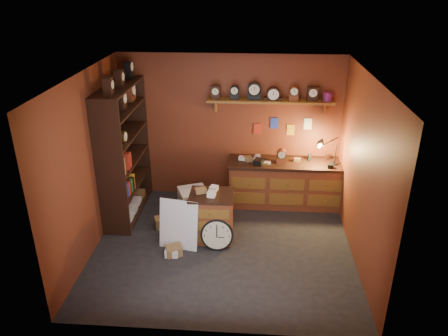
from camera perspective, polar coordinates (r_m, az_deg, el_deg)
floor at (r=7.02m, az=-0.13°, el=-10.18°), size 4.00×4.00×0.00m
room_shell at (r=6.31m, az=0.33°, el=3.38°), size 4.02×3.62×2.71m
shelving_unit at (r=7.61m, az=-13.18°, el=2.69°), size 0.47×1.60×2.58m
workbench at (r=8.07m, az=8.11°, el=-1.67°), size 2.11×0.66×1.36m
low_cabinet at (r=7.00m, az=-1.61°, el=-6.11°), size 0.69×0.58×0.88m
big_round_clock at (r=6.84m, az=-0.92°, el=-8.70°), size 0.51×0.17×0.51m
white_panel at (r=7.06m, az=-5.82°, el=-10.11°), size 0.63×0.27×0.81m
mini_fridge at (r=7.76m, az=-4.04°, el=-4.50°), size 0.61×0.63×0.49m
floor_box_a at (r=6.84m, az=-6.58°, el=-10.63°), size 0.30×0.28×0.15m
floor_box_b at (r=6.86m, az=-6.77°, el=-10.69°), size 0.21×0.25×0.12m
floor_box_c at (r=7.53m, az=-8.07°, el=-7.02°), size 0.30×0.27×0.18m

